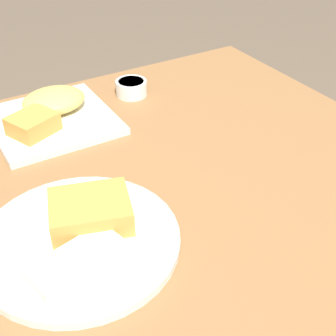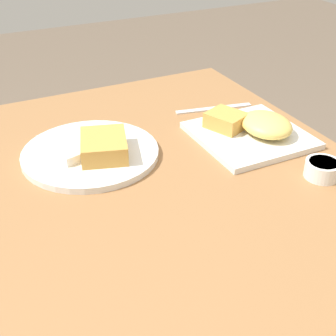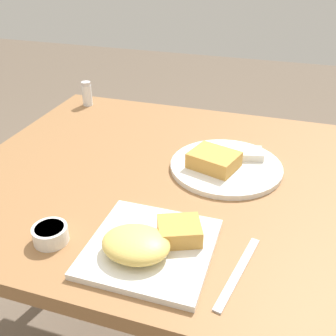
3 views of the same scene
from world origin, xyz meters
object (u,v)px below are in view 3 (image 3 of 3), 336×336
plate_oval_far (224,164)px  salt_shaker (87,95)px  sauce_ramekin (50,234)px  plate_square_near (149,244)px  butter_knife (238,272)px

plate_oval_far → salt_shaker: (-0.55, 0.30, 0.02)m
plate_oval_far → salt_shaker: 0.63m
plate_oval_far → salt_shaker: size_ratio=3.39×
sauce_ramekin → salt_shaker: size_ratio=0.82×
plate_square_near → sauce_ramekin: 0.20m
plate_square_near → plate_oval_far: size_ratio=0.81×
sauce_ramekin → plate_oval_far: bearing=54.4°
plate_square_near → sauce_ramekin: size_ratio=3.37×
salt_shaker → butter_knife: salt_shaker is taller
butter_knife → salt_shaker: bearing=55.9°
sauce_ramekin → salt_shaker: 0.74m
plate_oval_far → butter_knife: 0.37m
plate_oval_far → salt_shaker: bearing=151.6°
plate_square_near → plate_oval_far: 0.37m
plate_square_near → butter_knife: bearing=-0.5°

